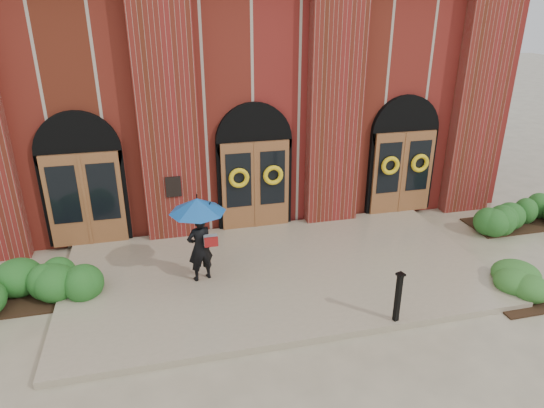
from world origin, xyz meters
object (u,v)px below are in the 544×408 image
object	(u,v)px
metal_post	(398,296)
hedge_wall_right	(522,212)
man_with_umbrella	(199,224)
hedge_wall_left	(48,282)

from	to	relation	value
metal_post	hedge_wall_right	world-z (taller)	metal_post
man_with_umbrella	hedge_wall_right	xyz separation A→B (m)	(9.60, 1.09, -1.20)
man_with_umbrella	hedge_wall_left	xyz separation A→B (m)	(-3.37, 0.30, -1.18)
hedge_wall_left	hedge_wall_right	xyz separation A→B (m)	(12.97, 0.79, -0.02)
man_with_umbrella	hedge_wall_right	world-z (taller)	man_with_umbrella
man_with_umbrella	metal_post	world-z (taller)	man_with_umbrella
hedge_wall_left	hedge_wall_right	distance (m)	13.00
metal_post	hedge_wall_right	bearing A→B (deg)	31.45
man_with_umbrella	hedge_wall_left	distance (m)	3.58
metal_post	hedge_wall_left	distance (m)	7.58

